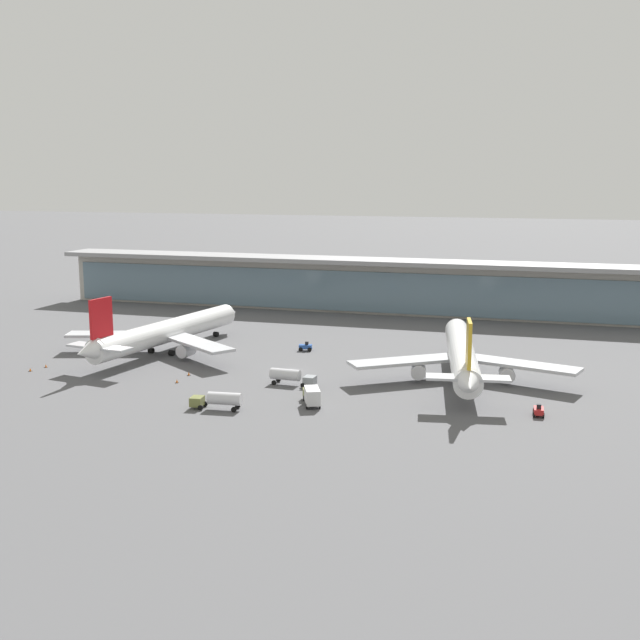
{
  "coord_description": "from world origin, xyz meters",
  "views": [
    {
      "loc": [
        48.48,
        -143.58,
        37.94
      ],
      "look_at": [
        0.0,
        19.59,
        6.82
      ],
      "focal_mm": 44.31,
      "sensor_mm": 36.0,
      "label": 1
    }
  ],
  "objects_px": {
    "service_truck_by_tail_olive": "(312,395)",
    "safety_cone_delta": "(30,370)",
    "service_truck_near_nose_red": "(539,411)",
    "airliner_left_stand": "(165,332)",
    "service_truck_at_far_stand_olive": "(219,399)",
    "safety_cone_bravo": "(177,381)",
    "service_truck_under_wing_blue": "(130,342)",
    "safety_cone_charlie": "(189,374)",
    "service_truck_on_taxiway_grey": "(291,376)",
    "safety_cone_alpha": "(46,366)",
    "airliner_centre_stand": "(462,355)",
    "service_truck_mid_apron_blue": "(306,347)"
  },
  "relations": [
    {
      "from": "service_truck_by_tail_olive",
      "to": "safety_cone_delta",
      "type": "relative_size",
      "value": 10.88
    },
    {
      "from": "service_truck_near_nose_red",
      "to": "service_truck_by_tail_olive",
      "type": "relative_size",
      "value": 0.39
    },
    {
      "from": "airliner_left_stand",
      "to": "service_truck_at_far_stand_olive",
      "type": "distance_m",
      "value": 45.42
    },
    {
      "from": "service_truck_by_tail_olive",
      "to": "safety_cone_bravo",
      "type": "relative_size",
      "value": 10.88
    },
    {
      "from": "service_truck_under_wing_blue",
      "to": "safety_cone_bravo",
      "type": "xyz_separation_m",
      "value": [
        24.91,
        -26.37,
        -0.56
      ]
    },
    {
      "from": "service_truck_at_far_stand_olive",
      "to": "safety_cone_charlie",
      "type": "bearing_deg",
      "value": 127.52
    },
    {
      "from": "safety_cone_bravo",
      "to": "safety_cone_charlie",
      "type": "xyz_separation_m",
      "value": [
        -0.33,
        5.66,
        0.0
      ]
    },
    {
      "from": "safety_cone_charlie",
      "to": "safety_cone_delta",
      "type": "height_order",
      "value": "same"
    },
    {
      "from": "service_truck_under_wing_blue",
      "to": "service_truck_on_taxiway_grey",
      "type": "height_order",
      "value": "service_truck_on_taxiway_grey"
    },
    {
      "from": "service_truck_at_far_stand_olive",
      "to": "safety_cone_alpha",
      "type": "bearing_deg",
      "value": 159.54
    },
    {
      "from": "safety_cone_bravo",
      "to": "safety_cone_charlie",
      "type": "relative_size",
      "value": 1.0
    },
    {
      "from": "airliner_centre_stand",
      "to": "service_truck_under_wing_blue",
      "type": "bearing_deg",
      "value": 173.87
    },
    {
      "from": "service_truck_under_wing_blue",
      "to": "service_truck_mid_apron_blue",
      "type": "height_order",
      "value": "same"
    },
    {
      "from": "service_truck_by_tail_olive",
      "to": "safety_cone_bravo",
      "type": "height_order",
      "value": "service_truck_by_tail_olive"
    },
    {
      "from": "service_truck_on_taxiway_grey",
      "to": "safety_cone_charlie",
      "type": "height_order",
      "value": "service_truck_on_taxiway_grey"
    },
    {
      "from": "safety_cone_alpha",
      "to": "safety_cone_delta",
      "type": "relative_size",
      "value": 1.0
    },
    {
      "from": "service_truck_on_taxiway_grey",
      "to": "safety_cone_bravo",
      "type": "relative_size",
      "value": 12.41
    },
    {
      "from": "service_truck_on_taxiway_grey",
      "to": "safety_cone_delta",
      "type": "relative_size",
      "value": 12.41
    },
    {
      "from": "service_truck_under_wing_blue",
      "to": "service_truck_at_far_stand_olive",
      "type": "height_order",
      "value": "service_truck_at_far_stand_olive"
    },
    {
      "from": "service_truck_at_far_stand_olive",
      "to": "airliner_centre_stand",
      "type": "bearing_deg",
      "value": 41.38
    },
    {
      "from": "airliner_left_stand",
      "to": "safety_cone_alpha",
      "type": "xyz_separation_m",
      "value": [
        -16.93,
        -18.65,
        -4.35
      ]
    },
    {
      "from": "service_truck_mid_apron_blue",
      "to": "service_truck_at_far_stand_olive",
      "type": "bearing_deg",
      "value": -90.4
    },
    {
      "from": "service_truck_near_nose_red",
      "to": "safety_cone_charlie",
      "type": "xyz_separation_m",
      "value": [
        -65.4,
        7.88,
        -0.56
      ]
    },
    {
      "from": "service_truck_under_wing_blue",
      "to": "safety_cone_delta",
      "type": "bearing_deg",
      "value": -104.43
    },
    {
      "from": "service_truck_by_tail_olive",
      "to": "safety_cone_charlie",
      "type": "relative_size",
      "value": 10.88
    },
    {
      "from": "service_truck_near_nose_red",
      "to": "service_truck_at_far_stand_olive",
      "type": "relative_size",
      "value": 0.34
    },
    {
      "from": "airliner_centre_stand",
      "to": "service_truck_under_wing_blue",
      "type": "distance_m",
      "value": 75.84
    },
    {
      "from": "service_truck_near_nose_red",
      "to": "service_truck_mid_apron_blue",
      "type": "height_order",
      "value": "same"
    },
    {
      "from": "service_truck_under_wing_blue",
      "to": "safety_cone_alpha",
      "type": "distance_m",
      "value": 23.74
    },
    {
      "from": "service_truck_near_nose_red",
      "to": "safety_cone_alpha",
      "type": "relative_size",
      "value": 4.23
    },
    {
      "from": "service_truck_mid_apron_blue",
      "to": "service_truck_by_tail_olive",
      "type": "bearing_deg",
      "value": -70.99
    },
    {
      "from": "airliner_centre_stand",
      "to": "service_truck_at_far_stand_olive",
      "type": "distance_m",
      "value": 48.12
    },
    {
      "from": "service_truck_mid_apron_blue",
      "to": "service_truck_on_taxiway_grey",
      "type": "distance_m",
      "value": 29.03
    },
    {
      "from": "airliner_left_stand",
      "to": "service_truck_under_wing_blue",
      "type": "bearing_deg",
      "value": 158.55
    },
    {
      "from": "airliner_centre_stand",
      "to": "service_truck_on_taxiway_grey",
      "type": "xyz_separation_m",
      "value": [
        -29.57,
        -13.65,
        -2.96
      ]
    },
    {
      "from": "airliner_left_stand",
      "to": "safety_cone_alpha",
      "type": "distance_m",
      "value": 25.56
    },
    {
      "from": "safety_cone_charlie",
      "to": "service_truck_mid_apron_blue",
      "type": "bearing_deg",
      "value": 61.22
    },
    {
      "from": "service_truck_on_taxiway_grey",
      "to": "safety_cone_delta",
      "type": "xyz_separation_m",
      "value": [
        -52.59,
        -4.91,
        -1.39
      ]
    },
    {
      "from": "service_truck_under_wing_blue",
      "to": "safety_cone_delta",
      "type": "relative_size",
      "value": 4.63
    },
    {
      "from": "service_truck_by_tail_olive",
      "to": "safety_cone_alpha",
      "type": "height_order",
      "value": "service_truck_by_tail_olive"
    },
    {
      "from": "airliner_centre_stand",
      "to": "service_truck_under_wing_blue",
      "type": "relative_size",
      "value": 17.15
    },
    {
      "from": "safety_cone_bravo",
      "to": "safety_cone_alpha",
      "type": "bearing_deg",
      "value": 173.74
    },
    {
      "from": "airliner_left_stand",
      "to": "service_truck_near_nose_red",
      "type": "relative_size",
      "value": 18.76
    },
    {
      "from": "service_truck_mid_apron_blue",
      "to": "service_truck_at_far_stand_olive",
      "type": "distance_m",
      "value": 46.46
    },
    {
      "from": "safety_cone_alpha",
      "to": "safety_cone_bravo",
      "type": "distance_m",
      "value": 30.95
    },
    {
      "from": "service_truck_mid_apron_blue",
      "to": "safety_cone_bravo",
      "type": "distance_m",
      "value": 36.11
    },
    {
      "from": "service_truck_mid_apron_blue",
      "to": "safety_cone_bravo",
      "type": "bearing_deg",
      "value": -113.99
    },
    {
      "from": "safety_cone_bravo",
      "to": "safety_cone_delta",
      "type": "relative_size",
      "value": 1.0
    },
    {
      "from": "airliner_centre_stand",
      "to": "service_truck_at_far_stand_olive",
      "type": "xyz_separation_m",
      "value": [
        -36.04,
        -31.75,
        -2.96
      ]
    },
    {
      "from": "service_truck_on_taxiway_grey",
      "to": "safety_cone_delta",
      "type": "distance_m",
      "value": 52.84
    }
  ]
}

